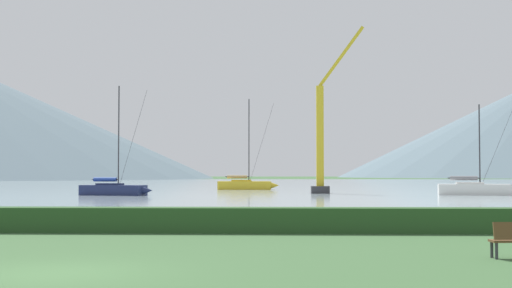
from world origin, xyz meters
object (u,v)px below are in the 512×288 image
at_px(sailboat_slip_2, 114,189).
at_px(sailboat_slip_5, 475,188).
at_px(sailboat_slip_6, 245,184).
at_px(dock_crane, 322,144).

relative_size(sailboat_slip_2, sailboat_slip_5, 1.19).
bearing_deg(sailboat_slip_5, sailboat_slip_2, -167.07).
distance_m(sailboat_slip_5, sailboat_slip_6, 34.30).
bearing_deg(sailboat_slip_6, dock_crane, -62.45).
relative_size(sailboat_slip_2, dock_crane, 0.59).
bearing_deg(sailboat_slip_5, dock_crane, 169.26).
xyz_separation_m(sailboat_slip_2, sailboat_slip_5, (36.55, 2.29, 0.03)).
xyz_separation_m(sailboat_slip_6, dock_crane, (9.44, -18.26, 4.79)).
xyz_separation_m(sailboat_slip_2, sailboat_slip_6, (11.88, 26.12, 0.07)).
bearing_deg(dock_crane, sailboat_slip_2, -159.76).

